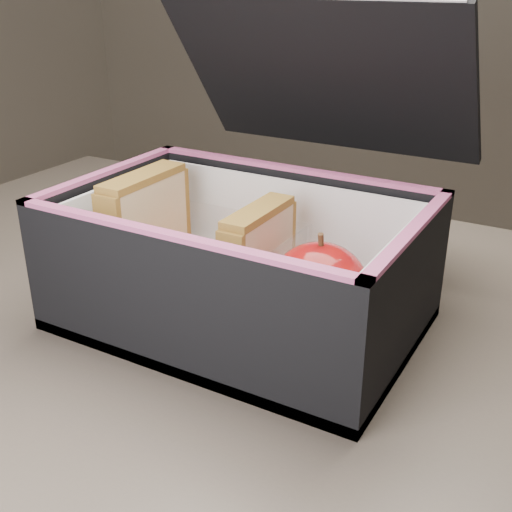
{
  "coord_description": "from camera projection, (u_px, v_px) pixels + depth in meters",
  "views": [
    {
      "loc": [
        0.2,
        -0.41,
        1.05
      ],
      "look_at": [
        -0.06,
        0.05,
        0.81
      ],
      "focal_mm": 45.0,
      "sensor_mm": 36.0,
      "label": 1
    }
  ],
  "objects": [
    {
      "name": "sandwich_left",
      "position": [
        146.0,
        229.0,
        0.61
      ],
      "size": [
        0.03,
        0.1,
        0.11
      ],
      "color": "#DBBA89",
      "rests_on": "plastic_tub"
    },
    {
      "name": "plastic_tub",
      "position": [
        200.0,
        264.0,
        0.6
      ],
      "size": [
        0.17,
        0.12,
        0.07
      ],
      "primitive_type": null,
      "color": "white",
      "rests_on": "lunch_bag"
    },
    {
      "name": "paper_napkin",
      "position": [
        322.0,
        329.0,
        0.55
      ],
      "size": [
        0.08,
        0.09,
        0.01
      ],
      "primitive_type": "cube",
      "rotation": [
        0.0,
        0.0,
        0.12
      ],
      "color": "white",
      "rests_on": "lunch_bag"
    },
    {
      "name": "lunch_bag",
      "position": [
        244.0,
        253.0,
        0.57
      ],
      "size": [
        0.31,
        0.33,
        0.28
      ],
      "color": "black",
      "rests_on": "kitchen_table"
    },
    {
      "name": "kitchen_table",
      "position": [
        286.0,
        445.0,
        0.57
      ],
      "size": [
        1.2,
        0.8,
        0.75
      ],
      "color": "brown",
      "rests_on": "ground"
    },
    {
      "name": "carrot_sticks",
      "position": [
        210.0,
        275.0,
        0.61
      ],
      "size": [
        0.05,
        0.14,
        0.03
      ],
      "color": "#F13D04",
      "rests_on": "plastic_tub"
    },
    {
      "name": "red_apple",
      "position": [
        319.0,
        288.0,
        0.53
      ],
      "size": [
        0.08,
        0.08,
        0.09
      ],
      "rotation": [
        0.0,
        0.0,
        0.02
      ],
      "color": "maroon",
      "rests_on": "paper_napkin"
    },
    {
      "name": "sandwich_right",
      "position": [
        258.0,
        261.0,
        0.56
      ],
      "size": [
        0.02,
        0.09,
        0.1
      ],
      "color": "#DBBA89",
      "rests_on": "plastic_tub"
    }
  ]
}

